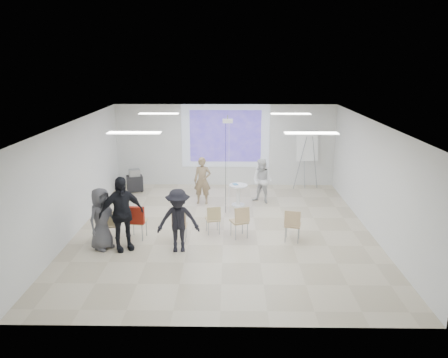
{
  "coord_description": "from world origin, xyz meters",
  "views": [
    {
      "loc": [
        0.18,
        -11.26,
        4.61
      ],
      "look_at": [
        0.0,
        0.8,
        1.25
      ],
      "focal_mm": 35.0,
      "sensor_mm": 36.0,
      "label": 1
    }
  ],
  "objects_px": {
    "chair_far_left": "(109,223)",
    "laptop": "(180,224)",
    "pedestal_table": "(238,194)",
    "audience_left": "(121,208)",
    "av_cart": "(135,181)",
    "chair_right_inner": "(240,219)",
    "flipchart_easel": "(307,146)",
    "audience_mid": "(178,216)",
    "chair_left_mid": "(136,219)",
    "chair_left_inner": "(179,224)",
    "audience_outer": "(101,215)",
    "player_left": "(202,178)",
    "chair_right_far": "(293,223)",
    "player_right": "(262,179)",
    "chair_center": "(213,218)"
  },
  "relations": [
    {
      "from": "laptop",
      "to": "chair_right_far",
      "type": "bearing_deg",
      "value": 179.26
    },
    {
      "from": "chair_right_inner",
      "to": "flipchart_easel",
      "type": "distance_m",
      "value": 5.29
    },
    {
      "from": "chair_left_mid",
      "to": "chair_right_far",
      "type": "xyz_separation_m",
      "value": [
        4.05,
        -0.09,
        -0.04
      ]
    },
    {
      "from": "audience_mid",
      "to": "chair_center",
      "type": "bearing_deg",
      "value": 48.28
    },
    {
      "from": "laptop",
      "to": "chair_right_inner",
      "type": "bearing_deg",
      "value": -174.48
    },
    {
      "from": "audience_outer",
      "to": "flipchart_easel",
      "type": "height_order",
      "value": "flipchart_easel"
    },
    {
      "from": "chair_far_left",
      "to": "audience_left",
      "type": "xyz_separation_m",
      "value": [
        0.47,
        -0.51,
        0.58
      ]
    },
    {
      "from": "laptop",
      "to": "audience_outer",
      "type": "bearing_deg",
      "value": 18.01
    },
    {
      "from": "player_right",
      "to": "laptop",
      "type": "xyz_separation_m",
      "value": [
        -2.35,
        -3.1,
        -0.38
      ]
    },
    {
      "from": "chair_left_mid",
      "to": "audience_outer",
      "type": "relative_size",
      "value": 0.53
    },
    {
      "from": "chair_left_inner",
      "to": "laptop",
      "type": "relative_size",
      "value": 2.73
    },
    {
      "from": "pedestal_table",
      "to": "laptop",
      "type": "bearing_deg",
      "value": -119.69
    },
    {
      "from": "chair_far_left",
      "to": "chair_right_inner",
      "type": "distance_m",
      "value": 3.4
    },
    {
      "from": "audience_left",
      "to": "av_cart",
      "type": "bearing_deg",
      "value": 69.03
    },
    {
      "from": "chair_far_left",
      "to": "laptop",
      "type": "distance_m",
      "value": 1.83
    },
    {
      "from": "chair_left_inner",
      "to": "pedestal_table",
      "type": "bearing_deg",
      "value": 62.13
    },
    {
      "from": "player_right",
      "to": "pedestal_table",
      "type": "bearing_deg",
      "value": -124.54
    },
    {
      "from": "audience_mid",
      "to": "chair_far_left",
      "type": "bearing_deg",
      "value": 157.63
    },
    {
      "from": "av_cart",
      "to": "audience_mid",
      "type": "bearing_deg",
      "value": -85.86
    },
    {
      "from": "player_left",
      "to": "chair_right_inner",
      "type": "distance_m",
      "value": 3.1
    },
    {
      "from": "chair_left_inner",
      "to": "laptop",
      "type": "bearing_deg",
      "value": 90.24
    },
    {
      "from": "pedestal_table",
      "to": "laptop",
      "type": "relative_size",
      "value": 2.58
    },
    {
      "from": "chair_center",
      "to": "audience_left",
      "type": "relative_size",
      "value": 0.37
    },
    {
      "from": "laptop",
      "to": "audience_left",
      "type": "bearing_deg",
      "value": 25.78
    },
    {
      "from": "chair_left_inner",
      "to": "laptop",
      "type": "distance_m",
      "value": 0.1
    },
    {
      "from": "chair_far_left",
      "to": "chair_left_inner",
      "type": "relative_size",
      "value": 1.04
    },
    {
      "from": "chair_left_mid",
      "to": "audience_outer",
      "type": "bearing_deg",
      "value": -135.06
    },
    {
      "from": "laptop",
      "to": "chair_left_inner",
      "type": "bearing_deg",
      "value": 90.24
    },
    {
      "from": "chair_center",
      "to": "player_left",
      "type": "bearing_deg",
      "value": 87.15
    },
    {
      "from": "player_right",
      "to": "chair_far_left",
      "type": "relative_size",
      "value": 1.95
    },
    {
      "from": "audience_left",
      "to": "av_cart",
      "type": "xyz_separation_m",
      "value": [
        -0.74,
        4.89,
        -0.7
      ]
    },
    {
      "from": "chair_far_left",
      "to": "audience_outer",
      "type": "relative_size",
      "value": 0.47
    },
    {
      "from": "audience_mid",
      "to": "flipchart_easel",
      "type": "relative_size",
      "value": 0.85
    },
    {
      "from": "laptop",
      "to": "av_cart",
      "type": "xyz_separation_m",
      "value": [
        -2.09,
        4.27,
        -0.06
      ]
    },
    {
      "from": "flipchart_easel",
      "to": "chair_center",
      "type": "bearing_deg",
      "value": -134.83
    },
    {
      "from": "player_right",
      "to": "chair_right_inner",
      "type": "distance_m",
      "value": 3.09
    },
    {
      "from": "player_left",
      "to": "flipchart_easel",
      "type": "distance_m",
      "value": 4.07
    },
    {
      "from": "audience_mid",
      "to": "flipchart_easel",
      "type": "bearing_deg",
      "value": 48.3
    },
    {
      "from": "chair_left_mid",
      "to": "flipchart_easel",
      "type": "xyz_separation_m",
      "value": [
        5.17,
        4.69,
        1.01
      ]
    },
    {
      "from": "player_left",
      "to": "audience_outer",
      "type": "xyz_separation_m",
      "value": [
        -2.27,
        -3.54,
        0.01
      ]
    },
    {
      "from": "chair_left_mid",
      "to": "pedestal_table",
      "type": "bearing_deg",
      "value": 52.11
    },
    {
      "from": "chair_right_inner",
      "to": "chair_right_far",
      "type": "relative_size",
      "value": 1.01
    },
    {
      "from": "pedestal_table",
      "to": "chair_far_left",
      "type": "height_order",
      "value": "chair_far_left"
    },
    {
      "from": "pedestal_table",
      "to": "chair_far_left",
      "type": "relative_size",
      "value": 0.91
    },
    {
      "from": "chair_right_far",
      "to": "audience_left",
      "type": "distance_m",
      "value": 4.33
    },
    {
      "from": "chair_center",
      "to": "laptop",
      "type": "relative_size",
      "value": 2.7
    },
    {
      "from": "pedestal_table",
      "to": "chair_right_inner",
      "type": "distance_m",
      "value": 2.62
    },
    {
      "from": "player_right",
      "to": "laptop",
      "type": "height_order",
      "value": "player_right"
    },
    {
      "from": "flipchart_easel",
      "to": "pedestal_table",
      "type": "bearing_deg",
      "value": -150.01
    },
    {
      "from": "chair_left_inner",
      "to": "chair_center",
      "type": "height_order",
      "value": "chair_left_inner"
    }
  ]
}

